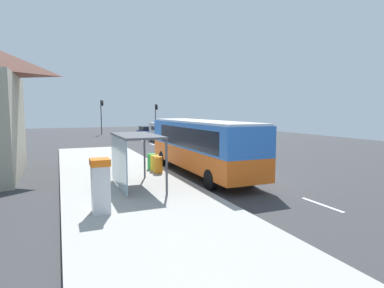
{
  "coord_description": "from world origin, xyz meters",
  "views": [
    {
      "loc": [
        -9.46,
        -15.6,
        3.79
      ],
      "look_at": [
        -1.0,
        4.63,
        1.5
      ],
      "focal_mm": 29.93,
      "sensor_mm": 36.0,
      "label": 1
    }
  ],
  "objects": [
    {
      "name": "lane_stripe_seg_6",
      "position": [
        0.25,
        24.0,
        0.01
      ],
      "size": [
        0.16,
        2.2,
        0.01
      ],
      "primitive_type": "cube",
      "color": "silver",
      "rests_on": "ground"
    },
    {
      "name": "lane_stripe_seg_4",
      "position": [
        0.25,
        14.0,
        0.01
      ],
      "size": [
        0.16,
        2.2,
        0.01
      ],
      "primitive_type": "cube",
      "color": "silver",
      "rests_on": "ground"
    },
    {
      "name": "traffic_light_near_side",
      "position": [
        5.5,
        35.6,
        3.24
      ],
      "size": [
        0.49,
        0.28,
        4.86
      ],
      "color": "#2D2D2D",
      "rests_on": "ground"
    },
    {
      "name": "lane_stripe_seg_5",
      "position": [
        0.25,
        19.0,
        0.01
      ],
      "size": [
        0.16,
        2.2,
        0.01
      ],
      "primitive_type": "cube",
      "color": "silver",
      "rests_on": "ground"
    },
    {
      "name": "lane_stripe_seg_2",
      "position": [
        0.25,
        4.0,
        0.01
      ],
      "size": [
        0.16,
        2.2,
        0.01
      ],
      "primitive_type": "cube",
      "color": "silver",
      "rests_on": "ground"
    },
    {
      "name": "bus",
      "position": [
        -1.71,
        1.65,
        1.84
      ],
      "size": [
        2.58,
        11.02,
        3.21
      ],
      "color": "orange",
      "rests_on": "ground"
    },
    {
      "name": "sedan_near",
      "position": [
        2.3,
        29.52,
        0.79
      ],
      "size": [
        2.04,
        4.49,
        1.52
      ],
      "color": "navy",
      "rests_on": "ground"
    },
    {
      "name": "lane_stripe_seg_1",
      "position": [
        0.25,
        -1.0,
        0.01
      ],
      "size": [
        0.16,
        2.2,
        0.01
      ],
      "primitive_type": "cube",
      "color": "silver",
      "rests_on": "ground"
    },
    {
      "name": "recycling_bin_orange",
      "position": [
        -4.2,
        2.09,
        0.66
      ],
      "size": [
        0.52,
        0.52,
        0.95
      ],
      "primitive_type": "cylinder",
      "color": "orange",
      "rests_on": "sidewalk_platform"
    },
    {
      "name": "lane_stripe_seg_0",
      "position": [
        0.25,
        -6.0,
        0.01
      ],
      "size": [
        0.16,
        2.2,
        0.01
      ],
      "primitive_type": "cube",
      "color": "silver",
      "rests_on": "ground"
    },
    {
      "name": "lane_stripe_seg_7",
      "position": [
        0.25,
        29.0,
        0.01
      ],
      "size": [
        0.16,
        2.2,
        0.01
      ],
      "primitive_type": "cube",
      "color": "silver",
      "rests_on": "ground"
    },
    {
      "name": "bus_shelter",
      "position": [
        -6.41,
        -0.82,
        2.1
      ],
      "size": [
        1.8,
        4.0,
        2.5
      ],
      "color": "#4C4C51",
      "rests_on": "sidewalk_platform"
    },
    {
      "name": "recycling_bin_green",
      "position": [
        -4.2,
        3.49,
        0.66
      ],
      "size": [
        0.52,
        0.52,
        0.95
      ],
      "primitive_type": "cylinder",
      "color": "green",
      "rests_on": "sidewalk_platform"
    },
    {
      "name": "sidewalk_platform",
      "position": [
        -6.4,
        2.0,
        0.09
      ],
      "size": [
        6.2,
        30.0,
        0.18
      ],
      "primitive_type": "cube",
      "color": "#ADAAA3",
      "rests_on": "ground"
    },
    {
      "name": "traffic_light_far_side",
      "position": [
        -3.11,
        36.4,
        3.59
      ],
      "size": [
        0.49,
        0.28,
        5.44
      ],
      "color": "#2D2D2D",
      "rests_on": "ground"
    },
    {
      "name": "ticket_machine",
      "position": [
        -8.17,
        -4.16,
        1.17
      ],
      "size": [
        0.66,
        0.76,
        1.94
      ],
      "color": "silver",
      "rests_on": "sidewalk_platform"
    },
    {
      "name": "ground_plane",
      "position": [
        0.0,
        14.0,
        -0.02
      ],
      "size": [
        56.0,
        92.0,
        0.04
      ],
      "primitive_type": "cube",
      "color": "#38383A"
    },
    {
      "name": "recycling_bin_yellow",
      "position": [
        -4.2,
        2.79,
        0.66
      ],
      "size": [
        0.52,
        0.52,
        0.95
      ],
      "primitive_type": "cylinder",
      "color": "yellow",
      "rests_on": "sidewalk_platform"
    },
    {
      "name": "white_van",
      "position": [
        2.2,
        21.48,
        1.34
      ],
      "size": [
        2.07,
        5.22,
        2.3
      ],
      "color": "silver",
      "rests_on": "ground"
    },
    {
      "name": "lane_stripe_seg_3",
      "position": [
        0.25,
        9.0,
        0.01
      ],
      "size": [
        0.16,
        2.2,
        0.01
      ],
      "primitive_type": "cube",
      "color": "silver",
      "rests_on": "ground"
    }
  ]
}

